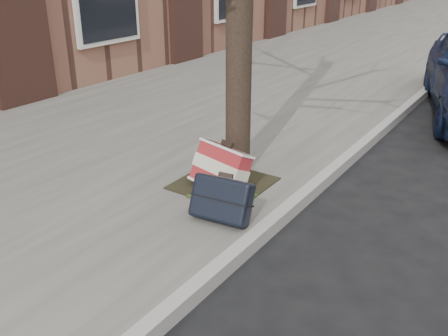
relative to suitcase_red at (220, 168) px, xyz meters
The scene contains 4 objects.
near_sidewalk 14.04m from the suitcase_red, 97.17° to the left, with size 5.00×70.00×0.12m, color slate.
dirt_patch 0.26m from the suitcase_red, 111.48° to the left, with size 0.85×0.85×0.01m, color black.
suitcase_red is the anchor object (origin of this frame).
suitcase_navy 0.60m from the suitcase_red, 54.70° to the right, with size 0.53×0.17×0.38m, color black.
Camera 1 is at (0.52, -2.56, 2.24)m, focal length 40.00 mm.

